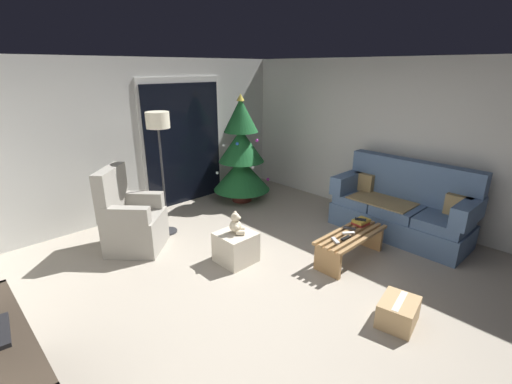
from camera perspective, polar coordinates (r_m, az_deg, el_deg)
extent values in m
plane|color=#9E9384|center=(4.20, 2.77, -14.64)|extent=(7.00, 7.00, 0.00)
cube|color=beige|center=(6.10, -18.57, 8.02)|extent=(5.72, 0.12, 2.50)
cube|color=beige|center=(6.01, 22.28, 7.42)|extent=(0.12, 6.00, 2.50)
cube|color=silver|center=(6.46, -11.53, 7.86)|extent=(1.60, 0.02, 2.20)
cube|color=black|center=(6.45, -11.41, 7.40)|extent=(1.50, 0.02, 2.10)
cube|color=slate|center=(5.64, 21.72, -4.81)|extent=(0.78, 1.91, 0.34)
cube|color=slate|center=(5.33, 27.90, -4.32)|extent=(0.69, 0.61, 0.14)
cube|color=slate|center=(5.53, 21.94, -2.60)|extent=(0.69, 0.61, 0.14)
cube|color=slate|center=(5.79, 16.46, -1.00)|extent=(0.69, 0.61, 0.14)
cube|color=slate|center=(5.70, 23.80, 1.72)|extent=(0.22, 1.90, 0.60)
cube|color=slate|center=(5.21, 30.89, -2.85)|extent=(0.76, 0.21, 0.28)
cube|color=slate|center=(5.86, 14.67, 1.59)|extent=(0.76, 0.21, 0.28)
cube|color=#997F51|center=(5.59, 19.66, -1.25)|extent=(0.61, 0.91, 0.02)
cube|color=#997F51|center=(5.40, 29.69, -1.93)|extent=(0.12, 0.32, 0.28)
cube|color=#997F51|center=(5.91, 16.89, 1.53)|extent=(0.12, 0.32, 0.28)
cube|color=#9E7547|center=(4.59, 16.92, -7.27)|extent=(1.10, 0.05, 0.04)
cube|color=#9E7547|center=(4.63, 15.97, -6.95)|extent=(1.10, 0.05, 0.04)
cube|color=#9E7547|center=(4.67, 15.04, -6.63)|extent=(1.10, 0.05, 0.04)
cube|color=#9E7547|center=(4.71, 14.13, -6.31)|extent=(1.10, 0.05, 0.04)
cube|color=#9E7547|center=(4.75, 13.24, -6.00)|extent=(1.10, 0.05, 0.04)
cube|color=#9E7547|center=(4.39, 11.40, -10.87)|extent=(0.05, 0.36, 0.33)
cube|color=#9E7547|center=(5.14, 17.76, -6.71)|extent=(0.05, 0.36, 0.33)
cube|color=black|center=(4.50, 14.19, -7.17)|extent=(0.16, 0.05, 0.02)
cube|color=silver|center=(4.64, 14.62, -6.38)|extent=(0.15, 0.13, 0.02)
cube|color=#333338|center=(4.77, 14.77, -5.63)|extent=(0.10, 0.16, 0.02)
cube|color=#ADADB2|center=(4.41, 12.62, -7.60)|extent=(0.12, 0.16, 0.02)
cube|color=#A32D28|center=(4.94, 16.42, -4.80)|extent=(0.20, 0.19, 0.04)
cube|color=#B79333|center=(4.92, 16.54, -4.42)|extent=(0.23, 0.18, 0.04)
cube|color=black|center=(4.90, 16.40, -4.24)|extent=(0.13, 0.16, 0.01)
cylinder|color=#4C1E19|center=(6.63, -2.28, -0.92)|extent=(0.36, 0.36, 0.10)
cylinder|color=brown|center=(6.59, -2.29, -0.02)|extent=(0.08, 0.08, 0.12)
cone|color=#195628|center=(6.48, -2.33, 2.91)|extent=(1.03, 1.03, 0.58)
cone|color=#195628|center=(6.35, -2.40, 7.49)|extent=(0.82, 0.82, 0.58)
cone|color=#195628|center=(6.26, -2.47, 12.24)|extent=(0.60, 0.60, 0.58)
sphere|color=white|center=(6.38, -5.19, 7.46)|extent=(0.06, 0.06, 0.06)
sphere|color=#B233A5|center=(6.29, 0.16, 8.25)|extent=(0.06, 0.06, 0.06)
sphere|color=blue|center=(6.06, -3.03, 7.75)|extent=(0.06, 0.06, 0.06)
sphere|color=white|center=(6.57, -6.24, 3.08)|extent=(0.06, 0.06, 0.06)
sphere|color=white|center=(6.09, -0.51, 4.02)|extent=(0.06, 0.06, 0.06)
sphere|color=#1E8C33|center=(6.67, -1.22, 7.33)|extent=(0.06, 0.06, 0.06)
sphere|color=white|center=(6.12, -3.65, 10.08)|extent=(0.06, 0.06, 0.06)
sphere|color=#B233A5|center=(6.51, 1.93, 2.04)|extent=(0.06, 0.06, 0.06)
cone|color=#EAD14C|center=(6.23, -2.51, 14.96)|extent=(0.14, 0.14, 0.12)
cube|color=gray|center=(5.14, -18.52, -6.94)|extent=(0.96, 0.96, 0.31)
cube|color=gray|center=(5.04, -18.81, -4.44)|extent=(0.96, 0.96, 0.18)
cube|color=gray|center=(5.01, -22.19, 0.01)|extent=(0.60, 0.58, 0.64)
cube|color=gray|center=(5.21, -17.76, -1.20)|extent=(0.50, 0.52, 0.22)
cube|color=gray|center=(4.72, -20.04, -3.58)|extent=(0.50, 0.52, 0.22)
cylinder|color=#2D2D30|center=(5.55, -13.97, -6.13)|extent=(0.28, 0.28, 0.02)
cylinder|color=#2D2D30|center=(5.27, -14.66, 1.63)|extent=(0.03, 0.03, 1.55)
cylinder|color=beige|center=(5.08, -15.51, 11.07)|extent=(0.32, 0.32, 0.22)
cube|color=#382D23|center=(3.16, -35.25, -23.56)|extent=(0.40, 0.04, 0.71)
cube|color=#382D23|center=(3.16, -35.25, -23.56)|extent=(0.40, 1.33, 0.04)
cube|color=beige|center=(4.56, -3.25, -8.82)|extent=(0.44, 0.44, 0.39)
cylinder|color=beige|center=(4.50, -2.52, -5.96)|extent=(0.12, 0.12, 0.06)
cylinder|color=beige|center=(4.41, -2.55, -6.52)|extent=(0.12, 0.12, 0.06)
sphere|color=beige|center=(4.43, -3.33, -5.45)|extent=(0.15, 0.15, 0.15)
sphere|color=beige|center=(4.38, -3.36, -4.04)|extent=(0.11, 0.11, 0.11)
sphere|color=#F4E5C1|center=(4.38, -2.71, -4.16)|extent=(0.04, 0.04, 0.04)
sphere|color=beige|center=(4.40, -3.35, -3.28)|extent=(0.04, 0.04, 0.04)
sphere|color=beige|center=(4.33, -3.38, -3.67)|extent=(0.04, 0.04, 0.04)
sphere|color=beige|center=(4.49, -3.04, -4.95)|extent=(0.06, 0.06, 0.06)
sphere|color=beige|center=(4.36, -3.09, -5.73)|extent=(0.06, 0.06, 0.06)
cube|color=tan|center=(3.86, 21.83, -17.45)|extent=(0.46, 0.39, 0.25)
cube|color=beige|center=(3.78, 22.08, -15.89)|extent=(0.37, 0.13, 0.00)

